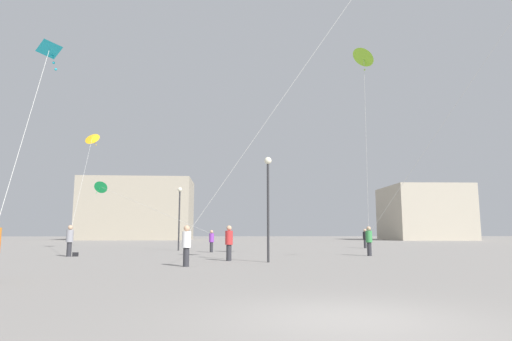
% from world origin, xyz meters
% --- Properties ---
extents(ground_plane, '(300.00, 300.00, 0.00)m').
position_xyz_m(ground_plane, '(0.00, 0.00, 0.00)').
color(ground_plane, gray).
extents(person_in_grey, '(0.40, 0.40, 1.85)m').
position_xyz_m(person_in_grey, '(-11.31, 19.45, 1.01)').
color(person_in_grey, '#2D2D33').
rests_on(person_in_grey, ground_plane).
extents(person_in_purple, '(0.34, 0.34, 1.58)m').
position_xyz_m(person_in_purple, '(-3.06, 24.29, 0.87)').
color(person_in_purple, '#2D2D33').
rests_on(person_in_purple, ground_plane).
extents(person_in_black, '(0.38, 0.38, 1.73)m').
position_xyz_m(person_in_black, '(10.57, 31.51, 0.95)').
color(person_in_black, '#2D2D33').
rests_on(person_in_black, ground_plane).
extents(person_in_green, '(0.39, 0.39, 1.79)m').
position_xyz_m(person_in_green, '(6.71, 18.93, 0.98)').
color(person_in_green, '#2D2D33').
rests_on(person_in_green, ground_plane).
extents(person_in_white, '(0.37, 0.37, 1.72)m').
position_xyz_m(person_in_white, '(-3.70, 11.32, 0.94)').
color(person_in_white, '#2D2D33').
rests_on(person_in_white, ground_plane).
extents(person_in_red, '(0.38, 0.38, 1.77)m').
position_xyz_m(person_in_red, '(-1.88, 14.91, 0.97)').
color(person_in_red, '#2D2D33').
rests_on(person_in_red, ground_plane).
extents(kite_lime_diamond, '(1.88, 4.41, 10.38)m').
position_xyz_m(kite_lime_diamond, '(5.60, 15.35, 11.15)').
color(kite_lime_diamond, '#8CD12D').
extents(kite_emerald_diamond, '(12.06, 12.52, 5.18)m').
position_xyz_m(kite_emerald_diamond, '(-14.34, 36.23, 5.85)').
color(kite_emerald_diamond, green).
extents(kite_cyan_delta, '(1.00, 3.60, 7.29)m').
position_xyz_m(kite_cyan_delta, '(-8.83, 8.86, 8.13)').
color(kite_cyan_delta, '#1EB2C6').
extents(kite_amber_diamond, '(3.13, 11.50, 8.79)m').
position_xyz_m(kite_amber_diamond, '(-13.69, 30.28, 9.46)').
color(kite_amber_diamond, yellow).
extents(building_left_hall, '(20.53, 13.04, 11.65)m').
position_xyz_m(building_left_hall, '(-19.00, 78.42, 5.82)').
color(building_left_hall, '#A39984').
rests_on(building_left_hall, ground_plane).
extents(building_centre_hall, '(14.05, 14.64, 9.96)m').
position_xyz_m(building_centre_hall, '(35.00, 71.51, 4.98)').
color(building_centre_hall, '#B2A893').
rests_on(building_centre_hall, ground_plane).
extents(lamppost_east, '(0.36, 0.36, 5.11)m').
position_xyz_m(lamppost_east, '(-0.01, 13.67, 3.41)').
color(lamppost_east, '#2D2D30').
rests_on(lamppost_east, ground_plane).
extents(lamppost_west, '(0.36, 0.36, 4.99)m').
position_xyz_m(lamppost_west, '(-5.73, 27.44, 3.35)').
color(lamppost_west, '#2D2D30').
rests_on(lamppost_west, ground_plane).
extents(handbag_beside_flyer, '(0.32, 0.14, 0.24)m').
position_xyz_m(handbag_beside_flyer, '(-10.96, 19.55, 0.12)').
color(handbag_beside_flyer, black).
rests_on(handbag_beside_flyer, ground_plane).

